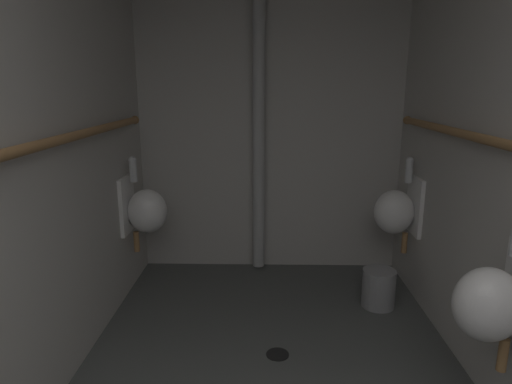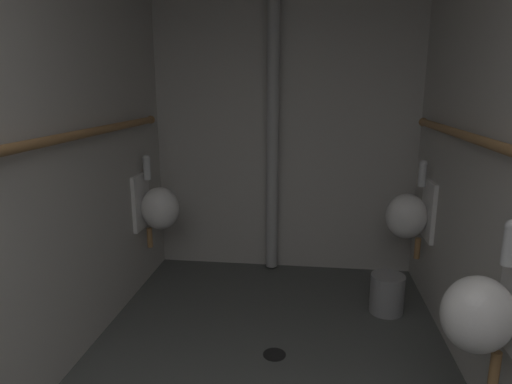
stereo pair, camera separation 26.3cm
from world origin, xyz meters
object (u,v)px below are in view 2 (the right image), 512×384
Objects in this scene: urinal_left_mid at (157,207)px; standpipe_back_wall at (273,120)px; urinal_right_mid at (483,312)px; floor_drain at (274,354)px; urinal_right_far at (410,215)px; waste_bin at (387,294)px.

urinal_left_mid is 0.29× the size of standpipe_back_wall.
urinal_right_mid is (1.94, -1.45, 0.00)m from urinal_left_mid.
urinal_right_mid is at bearing -32.01° from floor_drain.
standpipe_back_wall is at bearing 158.35° from urinal_right_far.
urinal_right_far is at bearing 43.66° from floor_drain.
urinal_left_mid and urinal_right_mid have the same top height.
standpipe_back_wall is at bearing 26.72° from urinal_left_mid.
urinal_left_mid reaches higher than floor_drain.
urinal_left_mid is at bearing 139.33° from floor_drain.
standpipe_back_wall is 1.63m from waste_bin.
floor_drain is (1.01, -0.87, -0.66)m from urinal_left_mid.
standpipe_back_wall reaches higher than urinal_right_mid.
urinal_right_mid is 2.67× the size of waste_bin.
floor_drain is at bearing -84.04° from standpipe_back_wall.
standpipe_back_wall is 18.53× the size of floor_drain.
floor_drain is 1.00m from waste_bin.
urinal_right_far is at bearing 56.56° from waste_bin.
urinal_right_mid is 0.29× the size of standpipe_back_wall.
floor_drain is at bearing 147.99° from urinal_right_mid.
urinal_left_mid is 2.42m from urinal_right_mid.
waste_bin is at bearing -7.66° from urinal_left_mid.
urinal_left_mid is 2.67× the size of waste_bin.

